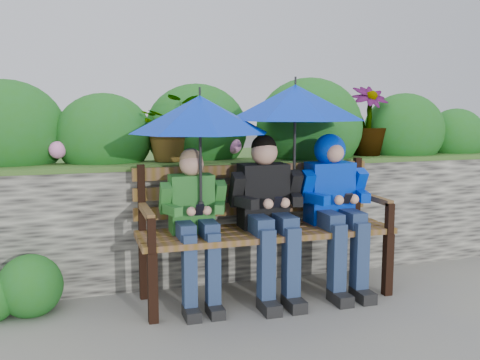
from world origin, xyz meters
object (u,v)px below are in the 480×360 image
object	(u,v)px
boy_left	(195,217)
boy_middle	(268,208)
umbrella_left	(200,114)
umbrella_right	(295,102)
boy_right	(335,198)
park_bench	(263,220)

from	to	relation	value
boy_left	boy_middle	size ratio (longest dim) A/B	0.93
boy_middle	umbrella_left	size ratio (longest dim) A/B	1.24
umbrella_left	umbrella_right	distance (m)	0.80
boy_middle	umbrella_right	distance (m)	0.85
boy_right	umbrella_right	xyz separation A→B (m)	(-0.33, 0.07, 0.76)
park_bench	boy_right	size ratio (longest dim) A/B	1.57
umbrella_right	boy_middle	bearing A→B (deg)	-161.96
park_bench	umbrella_right	bearing A→B (deg)	-5.59
boy_right	umbrella_left	distance (m)	1.30
park_bench	umbrella_right	world-z (taller)	umbrella_right
boy_left	boy_right	distance (m)	1.16
park_bench	boy_right	world-z (taller)	boy_right
umbrella_left	boy_right	bearing A→B (deg)	1.30
boy_middle	umbrella_right	bearing A→B (deg)	18.04
boy_left	boy_right	bearing A→B (deg)	0.23
park_bench	umbrella_right	size ratio (longest dim) A/B	1.80
boy_left	umbrella_left	distance (m)	0.76
boy_right	umbrella_right	world-z (taller)	umbrella_right
park_bench	umbrella_left	size ratio (longest dim) A/B	1.93
boy_left	boy_right	world-z (taller)	boy_right
park_bench	boy_left	xyz separation A→B (m)	(-0.58, -0.10, 0.08)
umbrella_left	umbrella_right	size ratio (longest dim) A/B	0.93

